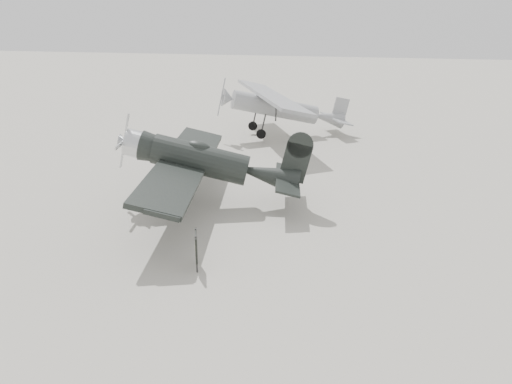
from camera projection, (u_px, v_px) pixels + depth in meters
ground at (281, 239)px, 19.06m from camera, size 160.00×160.00×0.00m
lowwing_monoplane at (209, 162)px, 21.77m from camera, size 8.30×11.56×3.71m
highwing_monoplane at (280, 104)px, 33.64m from camera, size 9.42×12.24×3.58m
sign_board at (196, 247)px, 16.64m from camera, size 0.35×0.89×1.33m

